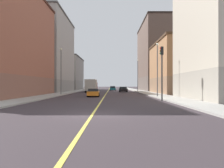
{
  "coord_description": "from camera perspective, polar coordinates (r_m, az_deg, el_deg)",
  "views": [
    {
      "loc": [
        1.18,
        -13.77,
        1.8
      ],
      "look_at": [
        1.04,
        34.66,
        1.98
      ],
      "focal_mm": 35.98,
      "sensor_mm": 36.0,
      "label": 1
    }
  ],
  "objects": [
    {
      "name": "car_orange",
      "position": [
        34.62,
        -4.56,
        -2.18
      ],
      "size": [
        1.87,
        4.5,
        1.22
      ],
      "color": "orange",
      "rests_on": "ground"
    },
    {
      "name": "building_right_distant",
      "position": [
        84.03,
        -11.33,
        2.63
      ],
      "size": [
        10.44,
        19.85,
        11.9
      ],
      "color": "slate",
      "rests_on": "ground"
    },
    {
      "name": "building_right_corner",
      "position": [
        38.01,
        -26.34,
        9.64
      ],
      "size": [
        10.44,
        23.78,
        16.57
      ],
      "color": "brown",
      "rests_on": "ground"
    },
    {
      "name": "sidewalk_right",
      "position": [
        63.58,
        -8.87,
        -1.76
      ],
      "size": [
        3.34,
        168.0,
        0.15
      ],
      "primitive_type": "cube",
      "color": "#9E9B93",
      "rests_on": "ground"
    },
    {
      "name": "street_lamp_right_near",
      "position": [
        40.29,
        -12.66,
        4.32
      ],
      "size": [
        0.36,
        0.36,
        8.1
      ],
      "color": "#4C4C51",
      "rests_on": "ground"
    },
    {
      "name": "building_left_mid",
      "position": [
        49.02,
        17.25,
        4.02
      ],
      "size": [
        10.44,
        18.03,
        10.81
      ],
      "color": "#8F6B4F",
      "rests_on": "ground"
    },
    {
      "name": "street_lamp_left_far",
      "position": [
        57.45,
        6.73,
        2.94
      ],
      "size": [
        0.36,
        0.36,
        8.06
      ],
      "color": "#4C4C51",
      "rests_on": "ground"
    },
    {
      "name": "building_right_midblock",
      "position": [
        60.93,
        -15.9,
        7.33
      ],
      "size": [
        10.44,
        22.09,
        19.57
      ],
      "color": "gray",
      "rests_on": "ground"
    },
    {
      "name": "ground_plane",
      "position": [
        13.94,
        -4.74,
        -7.64
      ],
      "size": [
        400.0,
        400.0,
        0.0
      ],
      "primitive_type": "plane",
      "color": "#362D31",
      "rests_on": "ground"
    },
    {
      "name": "traffic_light_left_near",
      "position": [
        25.58,
        12.71,
        4.53
      ],
      "size": [
        0.4,
        0.32,
        6.05
      ],
      "color": "#2D2D2D",
      "rests_on": "ground"
    },
    {
      "name": "street_lamp_left_near",
      "position": [
        33.14,
        11.62,
        4.93
      ],
      "size": [
        0.36,
        0.36,
        7.7
      ],
      "color": "#4C4C51",
      "rests_on": "ground"
    },
    {
      "name": "car_silver",
      "position": [
        79.38,
        0.35,
        -1.03
      ],
      "size": [
        1.97,
        4.33,
        1.35
      ],
      "color": "silver",
      "rests_on": "ground"
    },
    {
      "name": "car_black",
      "position": [
        55.85,
        3.02,
        -1.39
      ],
      "size": [
        2.06,
        4.11,
        1.34
      ],
      "color": "black",
      "rests_on": "ground"
    },
    {
      "name": "lane_center_stripe",
      "position": [
        62.81,
        -0.91,
        -1.85
      ],
      "size": [
        0.16,
        154.0,
        0.01
      ],
      "primitive_type": "cube",
      "color": "#E5D14C",
      "rests_on": "ground"
    },
    {
      "name": "sidewalk_left",
      "position": [
        63.25,
        7.1,
        -1.77
      ],
      "size": [
        3.34,
        168.0,
        0.15
      ],
      "primitive_type": "cube",
      "color": "#9E9B93",
      "rests_on": "ground"
    },
    {
      "name": "car_teal",
      "position": [
        70.73,
        0.36,
        -1.14
      ],
      "size": [
        1.88,
        4.56,
        1.31
      ],
      "color": "#196670",
      "rests_on": "ground"
    },
    {
      "name": "box_truck",
      "position": [
        54.28,
        -5.1,
        -0.39
      ],
      "size": [
        2.57,
        7.82,
        3.06
      ],
      "color": "maroon",
      "rests_on": "ground"
    },
    {
      "name": "building_left_far",
      "position": [
        71.63,
        11.82,
        6.66
      ],
      "size": [
        10.44,
        24.57,
        20.72
      ],
      "color": "brown",
      "rests_on": "ground"
    }
  ]
}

